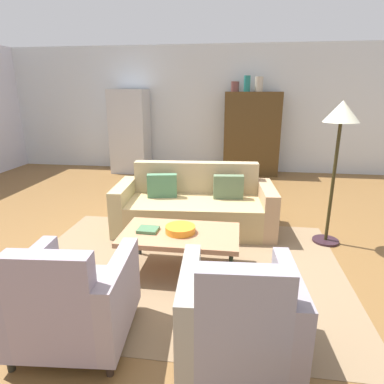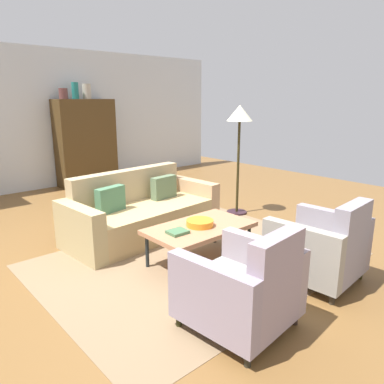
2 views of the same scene
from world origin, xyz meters
name	(u,v)px [view 1 (image 1 of 2)]	position (x,y,z in m)	size (l,w,h in m)	color
ground_plane	(171,240)	(0.00, 0.00, 0.00)	(11.23, 11.23, 0.00)	brown
wall_back	(205,110)	(0.00, 4.08, 1.40)	(9.36, 0.12, 2.80)	silver
area_rug	(181,267)	(0.24, -0.64, 0.00)	(3.40, 2.60, 0.01)	#876D4F
couch	(195,207)	(0.24, 0.49, 0.29)	(2.16, 1.05, 0.86)	tan
coffee_table	(180,236)	(0.24, -0.69, 0.39)	(1.20, 0.70, 0.43)	black
armchair_left	(72,304)	(-0.35, -1.86, 0.34)	(0.86, 0.86, 0.88)	#2B2912
armchair_right	(238,319)	(0.85, -1.86, 0.34)	(0.85, 0.85, 0.88)	#37191F
fruit_bowl	(180,229)	(0.25, -0.69, 0.46)	(0.31, 0.31, 0.07)	orange
book_stack	(148,230)	(-0.09, -0.71, 0.45)	(0.21, 0.18, 0.03)	#436D47
cabinet	(252,134)	(1.07, 3.73, 0.90)	(1.20, 0.51, 1.80)	#483318
vase_tall	(235,87)	(0.67, 3.73, 1.90)	(0.17, 0.17, 0.21)	brown
vase_round	(247,84)	(0.92, 3.73, 1.96)	(0.14, 0.14, 0.33)	#1E6F69
vase_small	(259,84)	(1.17, 3.73, 1.95)	(0.17, 0.17, 0.30)	#B2A999
refrigerator	(130,131)	(-1.67, 3.63, 0.93)	(0.80, 0.73, 1.85)	#B7BABF
floor_lamp	(340,125)	(1.93, 0.23, 1.44)	(0.40, 0.40, 1.72)	#2E1B23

